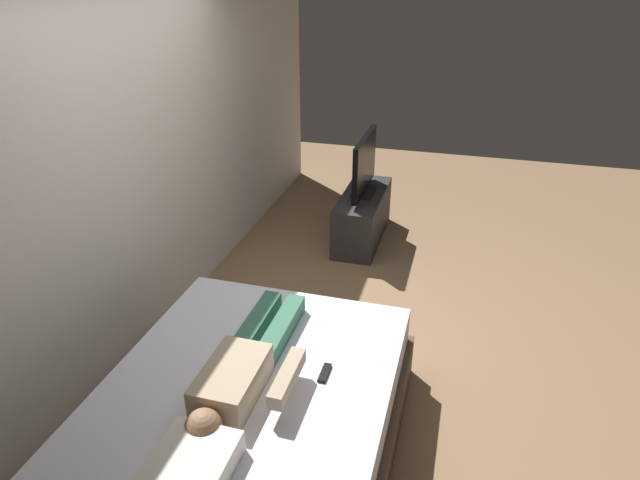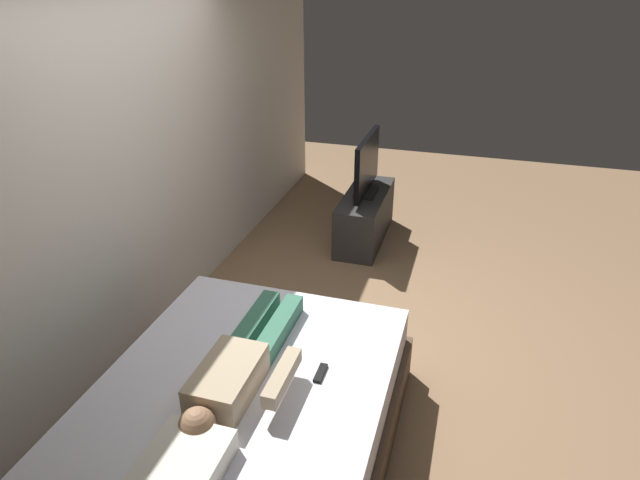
# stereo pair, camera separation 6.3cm
# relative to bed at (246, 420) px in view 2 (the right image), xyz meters

# --- Properties ---
(ground_plane) EXTENTS (10.00, 10.00, 0.00)m
(ground_plane) POSITION_rel_bed_xyz_m (1.02, -0.20, -0.26)
(ground_plane) COLOR #8C6B4C
(back_wall) EXTENTS (6.40, 0.10, 2.80)m
(back_wall) POSITION_rel_bed_xyz_m (1.42, 1.21, 1.14)
(back_wall) COLOR silver
(back_wall) RESTS_ON ground
(bed) EXTENTS (1.96, 1.60, 0.54)m
(bed) POSITION_rel_bed_xyz_m (0.00, 0.00, 0.00)
(bed) COLOR brown
(bed) RESTS_ON ground
(pillow) EXTENTS (0.48, 0.34, 0.12)m
(pillow) POSITION_rel_bed_xyz_m (-0.66, 0.00, 0.34)
(pillow) COLOR silver
(pillow) RESTS_ON bed
(person) EXTENTS (1.26, 0.46, 0.18)m
(person) POSITION_rel_bed_xyz_m (0.03, 0.02, 0.36)
(person) COLOR tan
(person) RESTS_ON bed
(remote) EXTENTS (0.15, 0.04, 0.02)m
(remote) POSITION_rel_bed_xyz_m (0.18, -0.39, 0.29)
(remote) COLOR black
(remote) RESTS_ON bed
(tv_stand) EXTENTS (1.10, 0.40, 0.50)m
(tv_stand) POSITION_rel_bed_xyz_m (2.91, -0.04, -0.01)
(tv_stand) COLOR #2D2D2D
(tv_stand) RESTS_ON ground
(tv) EXTENTS (0.88, 0.20, 0.59)m
(tv) POSITION_rel_bed_xyz_m (2.91, -0.04, 0.52)
(tv) COLOR black
(tv) RESTS_ON tv_stand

